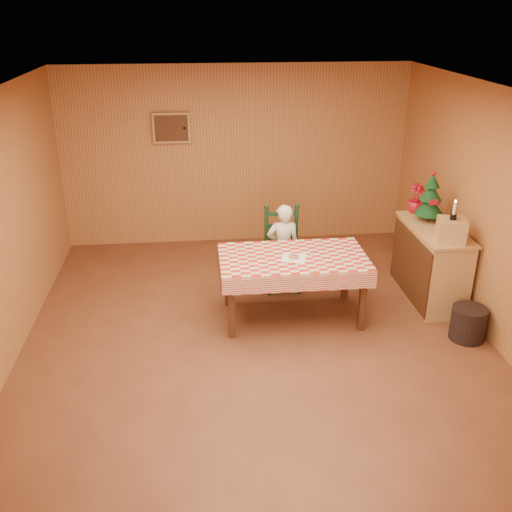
{
  "coord_description": "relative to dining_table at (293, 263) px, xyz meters",
  "views": [
    {
      "loc": [
        -0.57,
        -5.16,
        3.35
      ],
      "look_at": [
        0.0,
        0.2,
        0.95
      ],
      "focal_mm": 40.0,
      "sensor_mm": 36.0,
      "label": 1
    }
  ],
  "objects": [
    {
      "name": "ground",
      "position": [
        -0.45,
        -0.55,
        -0.69
      ],
      "size": [
        6.0,
        6.0,
        0.0
      ],
      "primitive_type": "plane",
      "color": "brown",
      "rests_on": "ground"
    },
    {
      "name": "cabin_walls",
      "position": [
        -0.46,
        -0.02,
        1.14
      ],
      "size": [
        5.1,
        6.05,
        2.65
      ],
      "color": "#B87A42",
      "rests_on": "ground"
    },
    {
      "name": "dining_table",
      "position": [
        0.0,
        0.0,
        0.0
      ],
      "size": [
        1.66,
        0.96,
        0.77
      ],
      "color": "#492813",
      "rests_on": "ground"
    },
    {
      "name": "ladder_chair",
      "position": [
        0.0,
        0.79,
        -0.18
      ],
      "size": [
        0.44,
        0.4,
        1.08
      ],
      "color": "#10311A",
      "rests_on": "ground"
    },
    {
      "name": "seated_child",
      "position": [
        0.0,
        0.73,
        -0.13
      ],
      "size": [
        0.41,
        0.27,
        1.12
      ],
      "primitive_type": "imported",
      "rotation": [
        0.0,
        0.0,
        3.14
      ],
      "color": "white",
      "rests_on": "ground"
    },
    {
      "name": "napkin",
      "position": [
        0.0,
        -0.05,
        0.08
      ],
      "size": [
        0.33,
        0.33,
        0.0
      ],
      "primitive_type": "cube",
      "rotation": [
        0.0,
        0.0,
        -0.32
      ],
      "color": "white",
      "rests_on": "dining_table"
    },
    {
      "name": "donut",
      "position": [
        0.0,
        -0.05,
        0.1
      ],
      "size": [
        0.14,
        0.14,
        0.04
      ],
      "primitive_type": "torus",
      "rotation": [
        0.0,
        0.0,
        -0.38
      ],
      "color": "#BB7F43",
      "rests_on": "napkin"
    },
    {
      "name": "shelf_unit",
      "position": [
        1.73,
        0.28,
        -0.22
      ],
      "size": [
        0.54,
        1.24,
        0.93
      ],
      "color": "tan",
      "rests_on": "ground"
    },
    {
      "name": "crate",
      "position": [
        1.74,
        -0.12,
        0.37
      ],
      "size": [
        0.37,
        0.37,
        0.25
      ],
      "primitive_type": "cube",
      "rotation": [
        0.0,
        0.0,
        -0.29
      ],
      "color": "tan",
      "rests_on": "shelf_unit"
    },
    {
      "name": "christmas_tree",
      "position": [
        1.74,
        0.53,
        0.52
      ],
      "size": [
        0.34,
        0.34,
        0.62
      ],
      "color": "#492813",
      "rests_on": "shelf_unit"
    },
    {
      "name": "flower_arrangement",
      "position": [
        1.69,
        0.83,
        0.43
      ],
      "size": [
        0.24,
        0.24,
        0.37
      ],
      "primitive_type": "imported",
      "rotation": [
        0.0,
        0.0,
        0.19
      ],
      "color": "#AE1020",
      "rests_on": "shelf_unit"
    },
    {
      "name": "candle_set",
      "position": [
        1.74,
        -0.12,
        0.56
      ],
      "size": [
        0.07,
        0.07,
        0.22
      ],
      "color": "black",
      "rests_on": "crate"
    },
    {
      "name": "storage_bin",
      "position": [
        1.82,
        -0.67,
        -0.5
      ],
      "size": [
        0.39,
        0.39,
        0.37
      ],
      "primitive_type": "cylinder",
      "rotation": [
        0.0,
        0.0,
        -0.05
      ],
      "color": "black",
      "rests_on": "ground"
    }
  ]
}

